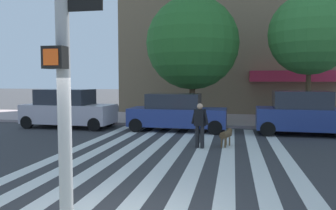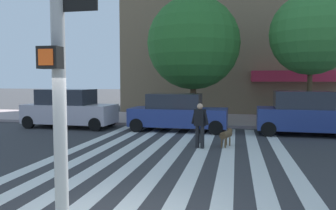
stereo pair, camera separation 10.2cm
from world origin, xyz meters
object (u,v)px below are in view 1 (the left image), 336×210
parked_car_near_curb (68,109)px  street_tree_nearest (192,43)px  parked_car_behind_first (177,113)px  parked_car_third_in_line (304,114)px  street_tree_middle (310,34)px  pedestrian_dog_walker (200,123)px  dog_on_leash (226,135)px

parked_car_near_curb → street_tree_nearest: bearing=21.8°
parked_car_behind_first → parked_car_third_in_line: (5.88, 0.00, 0.08)m
parked_car_behind_first → street_tree_nearest: 4.44m
parked_car_behind_first → street_tree_middle: street_tree_middle is taller
pedestrian_dog_walker → parked_car_near_curb: bearing=151.7°
pedestrian_dog_walker → dog_on_leash: (0.94, 0.51, -0.48)m
street_tree_nearest → pedestrian_dog_walker: 7.46m
parked_car_behind_first → pedestrian_dog_walker: bearing=-68.7°
parked_car_near_curb → parked_car_behind_first: 5.80m
parked_car_near_curb → dog_on_leash: 8.98m
street_tree_nearest → dog_on_leash: street_tree_nearest is taller
street_tree_nearest → parked_car_near_curb: bearing=-158.2°
street_tree_nearest → street_tree_middle: 6.11m
dog_on_leash → parked_car_behind_first: bearing=125.8°
street_tree_middle → parked_car_third_in_line: bearing=-105.2°
dog_on_leash → parked_car_near_curb: bearing=157.4°
street_tree_middle → parked_car_near_curb: bearing=-168.6°
parked_car_third_in_line → street_tree_nearest: street_tree_nearest is taller
parked_car_near_curb → parked_car_behind_first: parked_car_near_curb is taller
parked_car_near_curb → parked_car_behind_first: bearing=-0.0°
dog_on_leash → parked_car_third_in_line: bearing=45.3°
street_tree_middle → dog_on_leash: street_tree_middle is taller
street_tree_middle → street_tree_nearest: bearing=180.0°
dog_on_leash → pedestrian_dog_walker: bearing=-151.6°
street_tree_nearest → pedestrian_dog_walker: (1.08, -6.45, -3.60)m
parked_car_behind_first → dog_on_leash: parked_car_behind_first is taller
street_tree_middle → parked_car_behind_first: bearing=-159.1°
parked_car_behind_first → pedestrian_dog_walker: parked_car_behind_first is taller
street_tree_middle → dog_on_leash: size_ratio=6.74×
parked_car_behind_first → street_tree_middle: size_ratio=0.69×
parked_car_near_curb → parked_car_behind_first: (5.80, -0.00, -0.09)m
street_tree_middle → pedestrian_dog_walker: street_tree_middle is taller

